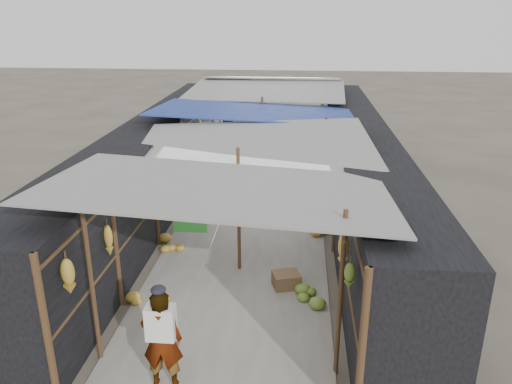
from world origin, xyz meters
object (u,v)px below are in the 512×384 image
(shopper_blue, at_px, (230,147))
(black_basin, at_px, (316,192))
(crate_near, at_px, (298,210))
(vendor_elderly, at_px, (162,340))
(vendor_seated, at_px, (314,201))

(shopper_blue, bearing_deg, black_basin, -61.33)
(black_basin, bearing_deg, crate_near, -108.18)
(black_basin, xyz_separation_m, shopper_blue, (-2.77, 1.74, 0.84))
(crate_near, bearing_deg, shopper_blue, 130.05)
(vendor_elderly, distance_m, vendor_seated, 6.80)
(black_basin, bearing_deg, vendor_elderly, -106.14)
(crate_near, relative_size, shopper_blue, 0.24)
(black_basin, height_order, vendor_seated, vendor_seated)
(black_basin, height_order, vendor_elderly, vendor_elderly)
(black_basin, xyz_separation_m, vendor_seated, (-0.11, -1.69, 0.36))
(crate_near, distance_m, vendor_elderly, 6.82)
(crate_near, height_order, vendor_seated, vendor_seated)
(crate_near, height_order, shopper_blue, shopper_blue)
(crate_near, distance_m, black_basin, 1.64)
(crate_near, xyz_separation_m, black_basin, (0.51, 1.56, -0.05))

